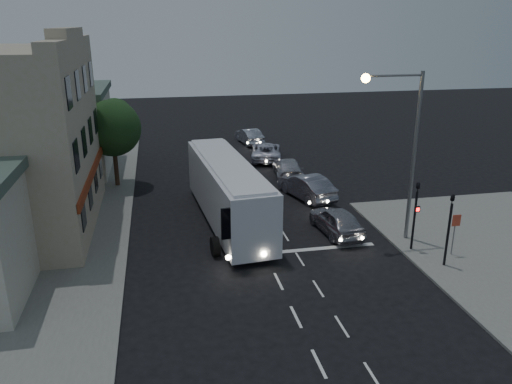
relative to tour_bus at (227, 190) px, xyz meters
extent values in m
plane|color=black|center=(1.27, -6.56, -2.05)|extent=(120.00, 120.00, 0.00)
cube|color=slate|center=(-11.73, 1.44, -1.99)|extent=(12.00, 50.00, 0.12)
cube|color=silver|center=(1.27, -13.56, -2.05)|extent=(0.12, 1.60, 0.01)
cube|color=silver|center=(1.27, -10.56, -2.05)|extent=(0.12, 1.60, 0.01)
cube|color=silver|center=(1.27, -7.56, -2.05)|extent=(0.12, 1.60, 0.01)
cube|color=silver|center=(1.27, -4.56, -2.05)|extent=(0.12, 1.60, 0.01)
cube|color=silver|center=(1.27, -1.56, -2.05)|extent=(0.12, 1.60, 0.01)
cube|color=silver|center=(1.27, 1.44, -2.05)|extent=(0.12, 1.60, 0.01)
cube|color=silver|center=(1.27, 4.44, -2.05)|extent=(0.12, 1.60, 0.01)
cube|color=silver|center=(1.27, 7.44, -2.05)|extent=(0.12, 1.60, 0.01)
cube|color=silver|center=(1.27, 10.44, -2.05)|extent=(0.12, 1.60, 0.01)
cube|color=silver|center=(2.87, -14.56, -2.05)|extent=(0.10, 1.50, 0.01)
cube|color=silver|center=(2.87, -11.56, -2.05)|extent=(0.10, 1.50, 0.01)
cube|color=silver|center=(2.87, -8.56, -2.05)|extent=(0.10, 1.50, 0.01)
cube|color=silver|center=(2.87, -5.56, -2.05)|extent=(0.10, 1.50, 0.01)
cube|color=silver|center=(2.87, -2.56, -2.05)|extent=(0.10, 1.50, 0.01)
cube|color=silver|center=(2.87, 0.44, -2.05)|extent=(0.10, 1.50, 0.01)
cube|color=silver|center=(2.87, 3.44, -2.05)|extent=(0.10, 1.50, 0.01)
cube|color=silver|center=(2.87, 6.44, -2.05)|extent=(0.10, 1.50, 0.01)
cube|color=silver|center=(2.87, 9.44, -2.05)|extent=(0.10, 1.50, 0.01)
cube|color=silver|center=(2.87, 12.44, -2.05)|extent=(0.10, 1.50, 0.01)
cube|color=silver|center=(3.27, -4.56, -2.05)|extent=(8.00, 0.35, 0.01)
cube|color=silver|center=(0.00, 0.00, -0.05)|extent=(3.66, 12.53, 3.29)
cube|color=silver|center=(0.00, 0.00, 1.65)|extent=(3.22, 12.08, 0.19)
cube|color=black|center=(0.00, -6.12, 0.47)|extent=(2.37, 0.33, 1.54)
cube|color=black|center=(1.30, 0.51, 0.62)|extent=(0.96, 10.25, 0.93)
cube|color=black|center=(-1.30, 0.51, 0.62)|extent=(0.96, 10.25, 0.93)
cube|color=maroon|center=(1.31, 1.03, -0.51)|extent=(0.53, 5.64, 1.44)
cube|color=maroon|center=(-1.31, 1.03, -0.51)|extent=(0.53, 5.64, 1.44)
cylinder|color=black|center=(-1.29, -4.32, -1.54)|extent=(0.45, 1.06, 1.03)
cylinder|color=black|center=(1.29, -4.32, -1.54)|extent=(0.45, 1.06, 1.03)
cylinder|color=black|center=(-1.29, 2.57, -1.54)|extent=(0.45, 1.06, 1.03)
cylinder|color=black|center=(1.29, 2.57, -1.54)|extent=(0.45, 1.06, 1.03)
cylinder|color=black|center=(-1.29, 4.32, -1.54)|extent=(0.45, 1.06, 1.03)
cylinder|color=black|center=(1.29, 4.32, -1.54)|extent=(0.45, 1.06, 1.03)
cylinder|color=#FFF2CC|center=(-0.87, -6.20, -1.28)|extent=(0.27, 0.08, 0.27)
cylinder|color=#FFF2CC|center=(0.87, -6.20, -1.28)|extent=(0.27, 0.08, 0.27)
imported|color=#95949F|center=(5.80, -2.76, -1.29)|extent=(2.24, 4.66, 1.53)
imported|color=gray|center=(5.86, 3.32, -1.22)|extent=(3.08, 5.32, 1.66)
imported|color=#ABAAB5|center=(5.85, 8.31, -1.33)|extent=(2.68, 5.19, 1.44)
imported|color=silver|center=(5.31, 13.57, -1.30)|extent=(3.59, 5.81, 1.50)
imported|color=#A8A9B8|center=(4.97, 19.82, -1.31)|extent=(2.28, 4.72, 1.49)
cylinder|color=black|center=(8.87, -5.76, -0.33)|extent=(0.12, 0.12, 3.20)
imported|color=black|center=(8.87, -5.76, 1.72)|extent=(0.15, 0.18, 0.90)
cube|color=black|center=(8.87, -5.94, 0.37)|extent=(0.25, 0.12, 0.30)
cube|color=#FF0C0C|center=(8.87, -6.01, 0.37)|extent=(0.16, 0.02, 0.18)
cylinder|color=black|center=(9.57, -7.76, -0.33)|extent=(0.12, 0.12, 3.20)
imported|color=black|center=(9.57, -7.76, 1.72)|extent=(0.18, 0.15, 0.90)
cylinder|color=slate|center=(10.57, -6.76, -0.93)|extent=(0.06, 0.06, 2.00)
cube|color=#BF3D27|center=(10.57, -6.83, -0.03)|extent=(0.45, 0.03, 0.60)
cylinder|color=slate|center=(9.27, -4.36, 2.57)|extent=(0.20, 0.20, 9.00)
cylinder|color=slate|center=(7.77, -4.36, 6.87)|extent=(3.00, 0.12, 0.12)
sphere|color=#FFBF59|center=(6.27, -4.36, 6.77)|extent=(0.44, 0.44, 0.44)
cube|color=#AEA392|center=(-8.23, 1.44, 8.32)|extent=(1.00, 12.00, 0.50)
cube|color=#AEA392|center=(-8.23, 1.44, 8.82)|extent=(1.00, 6.00, 0.50)
cube|color=maroon|center=(-7.68, 1.44, 1.07)|extent=(0.15, 12.00, 0.50)
cube|color=black|center=(-7.71, -3.06, 0.27)|extent=(0.06, 1.30, 1.50)
cube|color=black|center=(-7.71, -0.06, 0.27)|extent=(0.06, 1.30, 1.50)
cube|color=black|center=(-7.71, 2.94, 0.27)|extent=(0.06, 1.30, 1.50)
cube|color=black|center=(-7.71, 5.94, 0.27)|extent=(0.06, 1.30, 1.50)
cube|color=black|center=(-7.71, -3.06, 3.27)|extent=(0.06, 1.30, 1.50)
cube|color=black|center=(-7.71, -0.06, 3.27)|extent=(0.06, 1.30, 1.50)
cube|color=black|center=(-7.71, 2.94, 3.27)|extent=(0.06, 1.30, 1.50)
cube|color=black|center=(-7.71, 5.94, 3.27)|extent=(0.06, 1.30, 1.50)
cube|color=black|center=(-7.71, -3.06, 6.27)|extent=(0.06, 1.30, 1.50)
cube|color=black|center=(-7.71, -0.06, 6.27)|extent=(0.06, 1.30, 1.50)
cube|color=black|center=(-7.71, 2.94, 6.27)|extent=(0.06, 1.30, 1.50)
cube|color=black|center=(-7.71, 5.94, 6.27)|extent=(0.06, 1.30, 1.50)
cube|color=beige|center=(-12.23, 13.44, 1.07)|extent=(9.00, 9.00, 6.00)
cube|color=#485B51|center=(-12.23, 13.44, 4.32)|extent=(9.40, 9.40, 0.50)
cylinder|color=black|center=(-6.93, 8.44, -0.53)|extent=(0.32, 0.32, 2.80)
sphere|color=#1B4119|center=(-6.93, 8.44, 2.27)|extent=(4.00, 4.00, 4.00)
sphere|color=#203C1C|center=(-6.73, 9.04, 2.97)|extent=(2.60, 2.60, 2.60)
sphere|color=#1B4119|center=(-7.23, 7.84, 2.67)|extent=(2.40, 2.40, 2.40)
camera|label=1|loc=(-3.77, -27.51, 9.39)|focal=35.00mm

